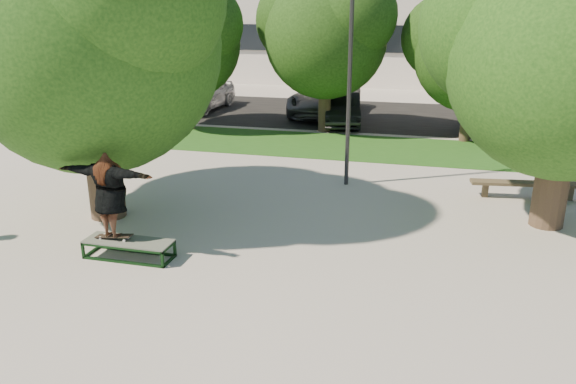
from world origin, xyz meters
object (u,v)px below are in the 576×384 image
(car_dark, at_px, (342,109))
(car_grey, at_px, (325,97))
(tree_left, at_px, (88,27))
(bench, at_px, (528,185))
(car_silver_b, at_px, (503,113))
(tree_right, at_px, (568,44))
(lamppost, at_px, (350,73))
(grind_box, at_px, (129,249))
(car_silver_a, at_px, (202,93))

(car_dark, bearing_deg, car_grey, 107.98)
(tree_left, bearing_deg, bench, 20.85)
(tree_left, distance_m, car_silver_b, 16.52)
(tree_right, relative_size, bench, 2.19)
(tree_right, bearing_deg, lamppost, 158.72)
(car_dark, relative_size, car_silver_b, 0.75)
(car_dark, xyz_separation_m, car_grey, (-1.17, 2.17, 0.15))
(bench, bearing_deg, tree_right, -95.30)
(tree_left, xyz_separation_m, bench, (10.14, 3.86, -4.04))
(grind_box, height_order, car_dark, car_dark)
(tree_right, bearing_deg, car_silver_b, 89.54)
(tree_left, distance_m, bench, 11.58)
(grind_box, height_order, car_silver_b, car_silver_b)
(tree_left, xyz_separation_m, car_grey, (2.62, 14.57, -3.60))
(grind_box, distance_m, bench, 10.27)
(lamppost, distance_m, car_silver_a, 13.79)
(bench, relative_size, car_silver_a, 0.62)
(tree_left, xyz_separation_m, grind_box, (1.79, -2.12, -4.23))
(grind_box, relative_size, car_grey, 0.30)
(tree_right, distance_m, car_grey, 15.05)
(grind_box, xyz_separation_m, car_silver_a, (-5.27, 16.40, 0.63))
(bench, distance_m, car_dark, 10.65)
(bench, xyz_separation_m, car_dark, (-6.34, 8.54, 0.30))
(lamppost, xyz_separation_m, car_grey, (-2.67, 10.67, -2.33))
(tree_left, height_order, car_silver_a, tree_left)
(lamppost, xyz_separation_m, car_silver_a, (-8.77, 10.38, -2.33))
(tree_right, relative_size, lamppost, 1.07)
(lamppost, height_order, car_grey, lamppost)
(car_silver_a, bearing_deg, car_dark, -11.79)
(bench, height_order, car_silver_a, car_silver_a)
(tree_right, distance_m, car_dark, 12.70)
(tree_left, distance_m, car_dark, 13.50)
(lamppost, height_order, bench, lamppost)
(lamppost, bearing_deg, car_dark, 100.01)
(bench, distance_m, car_grey, 13.09)
(grind_box, bearing_deg, car_grey, 87.14)
(tree_left, height_order, bench, tree_left)
(bench, relative_size, car_silver_b, 0.54)
(tree_left, height_order, car_grey, tree_left)
(tree_right, xyz_separation_m, grind_box, (-8.42, -4.11, -3.90))
(lamppost, distance_m, car_silver_b, 10.14)
(tree_left, relative_size, car_grey, 1.20)
(tree_right, height_order, lamppost, tree_right)
(car_grey, bearing_deg, car_dark, -61.98)
(bench, xyz_separation_m, car_silver_b, (0.16, 8.54, 0.41))
(lamppost, xyz_separation_m, car_dark, (-1.50, 8.50, -2.48))
(tree_left, bearing_deg, car_silver_b, 50.32)
(car_dark, height_order, car_silver_b, car_silver_b)
(tree_right, height_order, bench, tree_right)
(car_silver_a, xyz_separation_m, car_silver_b, (13.77, -1.88, -0.03))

